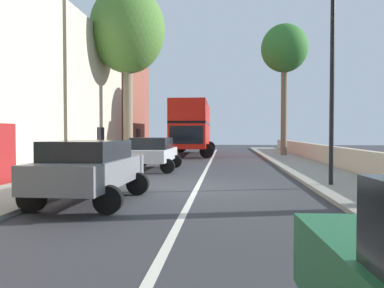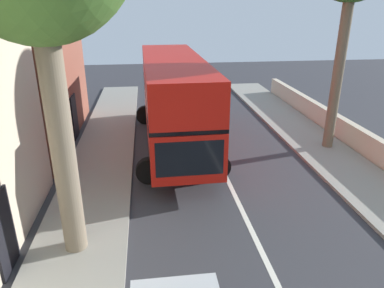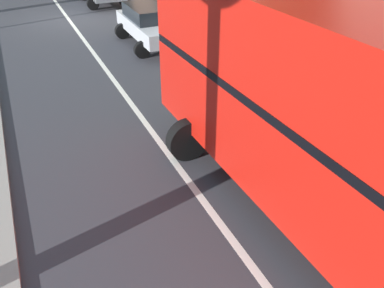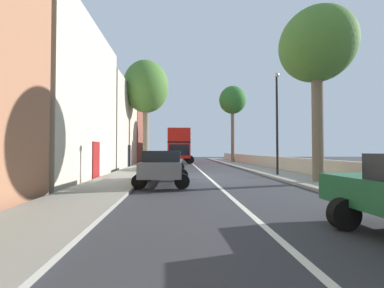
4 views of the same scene
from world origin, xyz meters
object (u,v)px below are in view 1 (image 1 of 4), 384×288
object	(u,v)px
double_decker_bus	(192,125)
parked_car_silver_left_3	(153,151)
parked_car_grey_left_0	(90,167)
lamppost_right	(332,69)
street_tree_right_3	(284,50)
street_tree_left_2	(128,31)

from	to	relation	value
double_decker_bus	parked_car_silver_left_3	world-z (taller)	double_decker_bus
parked_car_grey_left_0	lamppost_right	xyz separation A→B (m)	(6.80, 3.12, 2.89)
parked_car_silver_left_3	lamppost_right	size ratio (longest dim) A/B	0.69
street_tree_right_3	lamppost_right	size ratio (longest dim) A/B	1.53
double_decker_bus	lamppost_right	xyz separation A→B (m)	(6.00, -16.99, 1.45)
double_decker_bus	street_tree_right_3	world-z (taller)	street_tree_right_3
parked_car_silver_left_3	lamppost_right	distance (m)	8.96
double_decker_bus	parked_car_grey_left_0	size ratio (longest dim) A/B	2.52
parked_car_silver_left_3	street_tree_left_2	xyz separation A→B (m)	(-2.45, 4.72, 6.97)
parked_car_silver_left_3	street_tree_left_2	bearing A→B (deg)	117.47
lamppost_right	parked_car_grey_left_0	bearing A→B (deg)	-155.39
parked_car_silver_left_3	lamppost_right	xyz separation A→B (m)	(6.80, -5.06, 2.91)
double_decker_bus	parked_car_silver_left_3	size ratio (longest dim) A/B	2.42
street_tree_right_3	lamppost_right	world-z (taller)	street_tree_right_3
double_decker_bus	parked_car_grey_left_0	distance (m)	20.17
lamppost_right	street_tree_left_2	bearing A→B (deg)	133.43
parked_car_silver_left_3	street_tree_left_2	world-z (taller)	street_tree_left_2
street_tree_right_3	lamppost_right	distance (m)	16.36
parked_car_silver_left_3	street_tree_right_3	size ratio (longest dim) A/B	0.45
parked_car_silver_left_3	parked_car_grey_left_0	bearing A→B (deg)	-90.01
street_tree_left_2	street_tree_right_3	bearing A→B (deg)	30.67
street_tree_left_2	lamppost_right	distance (m)	14.06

